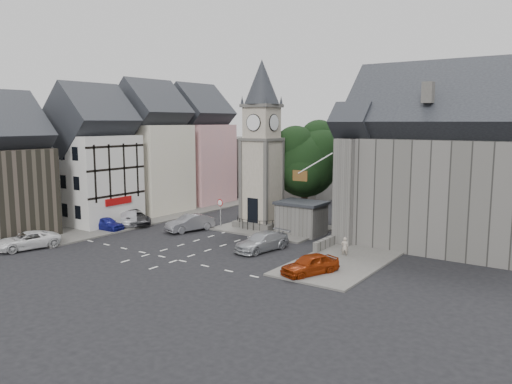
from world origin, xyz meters
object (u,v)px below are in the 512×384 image
Objects in this scene: stone_shelter at (301,218)px; pedestrian at (345,247)px; clock_tower at (262,145)px; car_east_red at (310,264)px; car_west_blue at (106,223)px.

pedestrian is (6.70, -4.96, -0.76)m from stone_shelter.
clock_tower reaches higher than stone_shelter.
clock_tower reaches higher than car_east_red.
pedestrian is (23.00, 4.31, 0.13)m from car_west_blue.
car_west_blue is 2.45× the size of pedestrian.
car_west_blue is 23.03m from car_east_red.
stone_shelter is at bearing -56.80° from pedestrian.
car_east_red is at bearing -96.31° from car_west_blue.
clock_tower is 3.78× the size of stone_shelter.
stone_shelter reaches higher than car_west_blue.
clock_tower is 4.23× the size of car_west_blue.
car_east_red is 2.72× the size of pedestrian.
stone_shelter is at bearing 144.82° from car_east_red.
car_east_red is (23.00, -1.22, 0.07)m from car_west_blue.
stone_shelter is at bearing -63.62° from car_west_blue.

